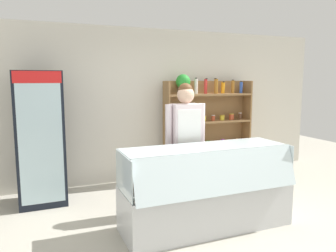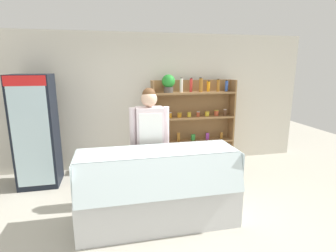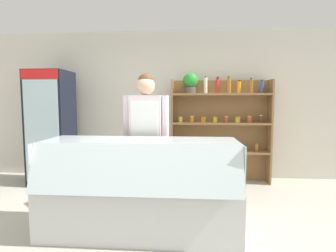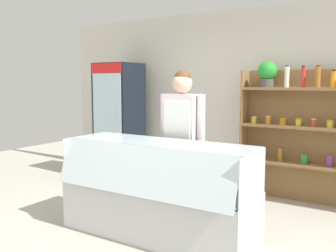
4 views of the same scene
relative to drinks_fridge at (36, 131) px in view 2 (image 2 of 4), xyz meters
name	(u,v)px [view 2 (image 2 of 4)]	position (x,y,z in m)	size (l,w,h in m)	color
ground_plane	(172,222)	(2.01, -1.67, -0.97)	(12.00, 12.00, 0.00)	#B7B2A3
back_wall	(147,101)	(2.01, 0.60, 0.38)	(6.80, 0.10, 2.70)	beige
drinks_fridge	(36,131)	(0.00, 0.00, 0.00)	(0.65, 0.62, 1.93)	black
shelving_unit	(190,116)	(2.85, 0.30, 0.10)	(1.71, 0.29, 1.90)	olive
deli_display_case	(158,201)	(1.83, -1.62, -0.65)	(2.07, 0.78, 1.01)	silver
shop_clerk	(150,137)	(1.81, -1.07, 0.08)	(0.58, 0.25, 1.76)	#383D51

